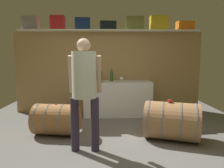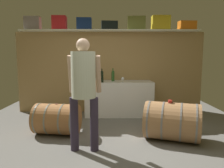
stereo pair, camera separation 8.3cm
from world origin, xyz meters
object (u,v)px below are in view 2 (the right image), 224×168
at_px(wine_bottle_green, 113,76).
at_px(tasting_cup, 170,101).
at_px(wine_glass, 123,79).
at_px(wine_barrel_near, 172,121).
at_px(toolcase_black, 109,26).
at_px(toolcase_orange, 187,26).
at_px(wine_bottle_amber, 90,77).
at_px(toolcase_navy, 84,24).
at_px(wine_bottle_dark, 102,76).
at_px(toolcase_olive, 136,23).
at_px(work_cabinet, 119,98).
at_px(toolcase_red, 59,23).
at_px(winemaker_pouring, 83,83).
at_px(toolcase_grey, 32,23).
at_px(toolcase_yellow, 160,23).
at_px(wine_barrel_far, 57,119).

bearing_deg(wine_bottle_green, tasting_cup, -59.96).
distance_m(wine_glass, wine_barrel_near, 1.71).
relative_size(toolcase_black, wine_bottle_green, 1.26).
xyz_separation_m(toolcase_orange, tasting_cup, (-0.88, -1.84, -1.52)).
bearing_deg(wine_bottle_amber, toolcase_navy, 112.43).
bearing_deg(wine_bottle_dark, toolcase_olive, 27.36).
xyz_separation_m(wine_glass, wine_barrel_near, (0.78, -1.40, -0.59)).
distance_m(toolcase_olive, wine_bottle_green, 1.42).
distance_m(toolcase_orange, work_cabinet, 2.47).
distance_m(toolcase_red, toolcase_black, 1.23).
distance_m(toolcase_navy, winemaker_pouring, 2.55).
xyz_separation_m(toolcase_grey, toolcase_orange, (3.81, 0.00, -0.05)).
relative_size(toolcase_olive, wine_bottle_amber, 1.43).
relative_size(tasting_cup, winemaker_pouring, 0.04).
height_order(toolcase_grey, toolcase_red, toolcase_red).
bearing_deg(wine_bottle_amber, wine_barrel_near, -42.97).
relative_size(toolcase_yellow, wine_bottle_amber, 1.43).
relative_size(work_cabinet, wine_bottle_green, 5.17).
xyz_separation_m(toolcase_olive, wine_bottle_green, (-0.58, -0.19, -1.28)).
bearing_deg(wine_barrel_far, toolcase_black, 66.02).
bearing_deg(toolcase_black, work_cabinet, -48.55).
bearing_deg(wine_barrel_near, wine_bottle_dark, 151.34).
xyz_separation_m(wine_bottle_amber, tasting_cup, (1.50, -1.44, -0.29)).
bearing_deg(toolcase_navy, wine_bottle_amber, -69.37).
bearing_deg(wine_barrel_near, toolcase_orange, 84.97).
xyz_separation_m(toolcase_black, tasting_cup, (1.04, -1.84, -1.51)).
bearing_deg(toolcase_orange, wine_bottle_green, -178.19).
bearing_deg(tasting_cup, wine_barrel_near, 0.00).
height_order(toolcase_olive, toolcase_orange, toolcase_olive).
bearing_deg(toolcase_olive, winemaker_pouring, -110.66).
bearing_deg(toolcase_yellow, work_cabinet, -166.27).
bearing_deg(tasting_cup, wine_glass, 117.51).
xyz_separation_m(toolcase_yellow, work_cabinet, (-1.03, -0.22, -1.84)).
xyz_separation_m(work_cabinet, wine_bottle_amber, (-0.69, -0.18, 0.55)).
height_order(toolcase_yellow, work_cabinet, toolcase_yellow).
xyz_separation_m(work_cabinet, wine_barrel_near, (0.86, -1.62, -0.09)).
bearing_deg(toolcase_orange, toolcase_olive, 175.98).
distance_m(toolcase_yellow, winemaker_pouring, 3.03).
bearing_deg(wine_barrel_far, wine_bottle_amber, 73.62).
height_order(toolcase_yellow, tasting_cup, toolcase_yellow).
relative_size(wine_bottle_amber, wine_bottle_green, 0.96).
xyz_separation_m(toolcase_navy, wine_bottle_amber, (0.17, -0.41, -1.26)).
bearing_deg(wine_barrel_far, wine_barrel_near, 0.13).
distance_m(wine_bottle_dark, tasting_cup, 1.88).
distance_m(toolcase_navy, toolcase_orange, 2.55).
height_order(toolcase_olive, wine_bottle_dark, toolcase_olive).
height_order(wine_bottle_amber, wine_bottle_dark, wine_bottle_dark).
relative_size(toolcase_red, toolcase_black, 0.85).
distance_m(toolcase_olive, toolcase_yellow, 0.60).
height_order(wine_bottle_amber, winemaker_pouring, winemaker_pouring).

